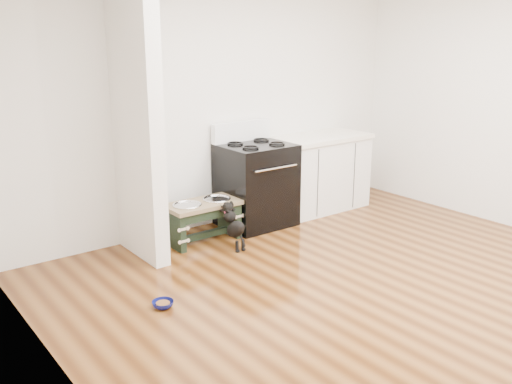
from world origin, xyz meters
The scene contains 8 objects.
ground centered at (0.00, 0.00, 0.00)m, with size 5.00×5.00×0.00m, color #43220C.
room_shell centered at (0.00, 0.00, 1.62)m, with size 5.00×5.00×5.00m.
partition_wall centered at (-1.18, 2.10, 1.35)m, with size 0.15×0.80×2.70m, color silver.
oven_range centered at (0.25, 2.16, 0.48)m, with size 0.76×0.69×1.14m.
cabinet_run centered at (1.23, 2.18, 0.45)m, with size 1.24×0.64×0.91m.
dog_feeder centered at (-0.51, 2.06, 0.30)m, with size 0.77×0.41×0.44m.
puppy centered at (-0.38, 1.71, 0.26)m, with size 0.13×0.39×0.47m.
floor_bowl centered at (-1.57, 0.99, 0.03)m, with size 0.21×0.21×0.05m.
Camera 1 is at (-3.46, -2.73, 2.12)m, focal length 40.00 mm.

